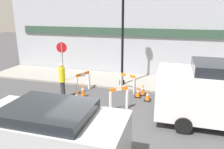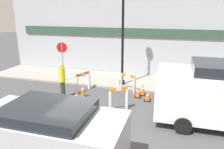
{
  "view_description": "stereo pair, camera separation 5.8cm",
  "coord_description": "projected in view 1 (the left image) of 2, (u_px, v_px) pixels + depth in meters",
  "views": [
    {
      "loc": [
        2.27,
        -6.24,
        4.12
      ],
      "look_at": [
        -0.63,
        3.92,
        1.0
      ],
      "focal_mm": 35.0,
      "sensor_mm": 36.0,
      "label": 1
    },
    {
      "loc": [
        2.33,
        -6.23,
        4.12
      ],
      "look_at": [
        -0.63,
        3.92,
        1.0
      ],
      "focal_mm": 35.0,
      "sensor_mm": 36.0,
      "label": 2
    }
  ],
  "objects": [
    {
      "name": "sidewalk_slab",
      "position": [
        132.0,
        81.0,
        13.01
      ],
      "size": [
        18.0,
        2.93,
        0.11
      ],
      "color": "gray",
      "rests_on": "ground_plane"
    },
    {
      "name": "barricade_1",
      "position": [
        83.0,
        81.0,
        11.39
      ],
      "size": [
        0.48,
        0.94,
        1.02
      ],
      "rotation": [
        0.0,
        0.0,
        4.33
      ],
      "color": "white",
      "rests_on": "ground_plane"
    },
    {
      "name": "traffic_cone_2",
      "position": [
        148.0,
        96.0,
        10.28
      ],
      "size": [
        0.3,
        0.3,
        0.52
      ],
      "color": "black",
      "rests_on": "ground_plane"
    },
    {
      "name": "streetlamp_post",
      "position": [
        123.0,
        18.0,
        11.28
      ],
      "size": [
        0.44,
        0.44,
        5.72
      ],
      "color": "black",
      "rests_on": "sidewalk_slab"
    },
    {
      "name": "person_worker",
      "position": [
        62.0,
        80.0,
        10.38
      ],
      "size": [
        0.39,
        0.39,
        1.74
      ],
      "rotation": [
        0.0,
        0.0,
        0.36
      ],
      "color": "#33333D",
      "rests_on": "ground_plane"
    },
    {
      "name": "storefront_facade",
      "position": [
        137.0,
        33.0,
        13.66
      ],
      "size": [
        18.0,
        0.22,
        5.5
      ],
      "color": "#A3A8B2",
      "rests_on": "ground_plane"
    },
    {
      "name": "barricade_0",
      "position": [
        128.0,
        82.0,
        11.35
      ],
      "size": [
        0.87,
        0.47,
        0.96
      ],
      "rotation": [
        0.0,
        0.0,
        2.74
      ],
      "color": "white",
      "rests_on": "ground_plane"
    },
    {
      "name": "traffic_cone_1",
      "position": [
        83.0,
        90.0,
        10.67
      ],
      "size": [
        0.3,
        0.3,
        0.74
      ],
      "color": "black",
      "rests_on": "ground_plane"
    },
    {
      "name": "ground_plane",
      "position": [
        98.0,
        135.0,
        7.52
      ],
      "size": [
        60.0,
        60.0,
        0.0
      ],
      "primitive_type": "plane",
      "color": "#424244"
    },
    {
      "name": "stop_sign",
      "position": [
        62.0,
        55.0,
        12.57
      ],
      "size": [
        0.59,
        0.16,
        2.27
      ],
      "rotation": [
        0.0,
        0.0,
        3.38
      ],
      "color": "gray",
      "rests_on": "sidewalk_slab"
    },
    {
      "name": "parked_car_1",
      "position": [
        51.0,
        134.0,
        5.7
      ],
      "size": [
        3.96,
        2.0,
        1.81
      ],
      "color": "#B7BABF",
      "rests_on": "ground_plane"
    },
    {
      "name": "traffic_cone_0",
      "position": [
        77.0,
        97.0,
        10.02
      ],
      "size": [
        0.3,
        0.3,
        0.62
      ],
      "color": "black",
      "rests_on": "ground_plane"
    },
    {
      "name": "traffic_cone_3",
      "position": [
        138.0,
        92.0,
        10.69
      ],
      "size": [
        0.3,
        0.3,
        0.53
      ],
      "color": "black",
      "rests_on": "ground_plane"
    },
    {
      "name": "traffic_cone_4",
      "position": [
        143.0,
        89.0,
        10.98
      ],
      "size": [
        0.3,
        0.3,
        0.61
      ],
      "color": "black",
      "rests_on": "ground_plane"
    },
    {
      "name": "barricade_2",
      "position": [
        119.0,
        98.0,
        9.23
      ],
      "size": [
        0.74,
        0.6,
        1.02
      ],
      "rotation": [
        0.0,
        0.0,
        6.93
      ],
      "color": "white",
      "rests_on": "ground_plane"
    }
  ]
}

